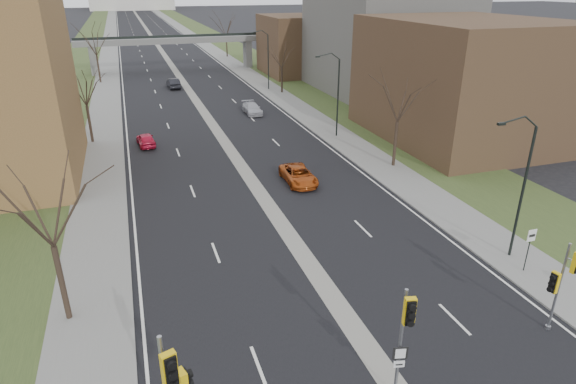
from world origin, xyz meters
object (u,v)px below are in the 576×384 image
car_left_near (146,139)px  car_right_mid (252,108)px  car_left_far (173,83)px  signal_pole_median (405,329)px  car_right_near (298,175)px  speed_limit_sign (530,243)px  signal_pole_right (563,277)px

car_left_near → car_right_mid: 16.31m
car_left_far → car_right_mid: 20.88m
car_left_far → signal_pole_median: bearing=88.4°
signal_pole_median → car_right_near: bearing=93.4°
car_right_near → car_left_far: bearing=98.4°
speed_limit_sign → car_left_far: (-13.35, 59.47, -1.17)m
car_left_near → car_right_near: (11.38, -14.11, 0.01)m
signal_pole_median → signal_pole_right: bearing=21.6°
signal_pole_right → speed_limit_sign: (2.67, 4.55, -1.13)m
car_left_far → car_right_near: 43.11m
signal_pole_median → car_left_far: 65.43m
signal_pole_right → car_right_near: 22.00m
car_left_near → car_right_near: car_right_near is taller
car_right_mid → signal_pole_median: bearing=-97.8°
speed_limit_sign → car_left_near: 36.31m
signal_pole_right → car_left_far: (-10.68, 64.02, -2.31)m
signal_pole_right → car_left_near: signal_pole_right is taller
signal_pole_right → speed_limit_sign: signal_pole_right is taller
car_left_far → car_right_mid: car_left_far is taller
signal_pole_right → car_right_mid: signal_pole_right is taller
car_right_mid → speed_limit_sign: bearing=-82.4°
car_right_near → car_right_mid: car_right_near is taller
signal_pole_median → speed_limit_sign: (11.63, 5.88, -1.62)m
speed_limit_sign → car_right_mid: (-5.68, 40.05, -1.27)m
signal_pole_right → car_right_near: size_ratio=0.97×
speed_limit_sign → car_left_near: bearing=121.3°
speed_limit_sign → car_left_near: size_ratio=0.68×
car_left_near → car_right_mid: bearing=-151.0°
signal_pole_right → car_right_near: bearing=93.8°
car_left_far → car_right_near: bearing=94.4°
signal_pole_right → car_left_near: (-16.46, 35.38, -2.40)m
car_right_near → car_right_mid: (2.07, 23.33, -0.00)m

